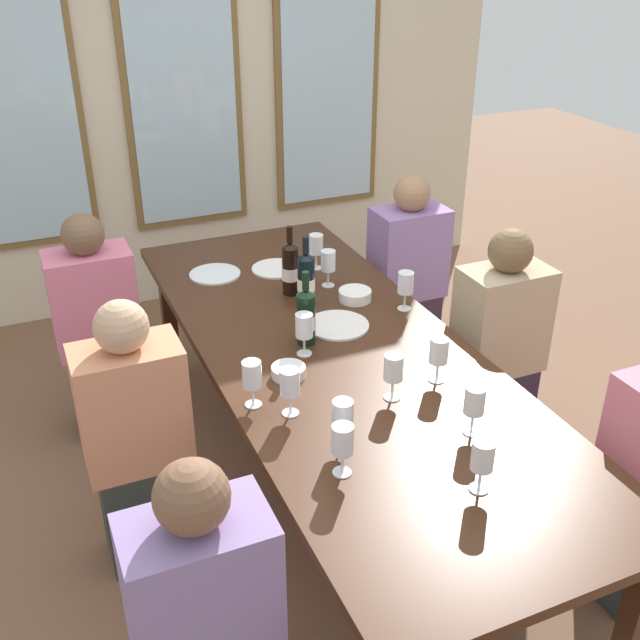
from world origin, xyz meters
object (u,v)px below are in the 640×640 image
(dining_table, at_px, (337,363))
(wine_bottle_2, at_px, (306,316))
(tasting_bowl_0, at_px, (355,295))
(white_plate_0, at_px, (276,269))
(wine_glass_2, at_px, (252,376))
(wine_glass_10, at_px, (316,246))
(wine_glass_1, at_px, (483,458))
(seated_person_5, at_px, (497,352))
(seated_person_0, at_px, (206,637))
(wine_bottle_1, at_px, (306,279))
(wine_glass_11, at_px, (406,285))
(wine_glass_6, at_px, (290,385))
(seated_person_4, at_px, (138,443))
(wine_glass_3, at_px, (343,442))
(white_plate_2, at_px, (337,325))
(seated_person_2, at_px, (98,332))
(wine_glass_9, at_px, (328,262))
(wine_glass_5, at_px, (304,327))
(white_plate_1, at_px, (215,274))
(wine_glass_4, at_px, (475,402))
(seated_person_3, at_px, (407,281))
(wine_glass_0, at_px, (393,370))
(tasting_bowl_1, at_px, (289,371))
(wine_glass_7, at_px, (439,353))
(wine_glass_8, at_px, (343,417))
(wine_bottle_0, at_px, (290,268))

(dining_table, xyz_separation_m, wine_bottle_2, (-0.09, 0.10, 0.18))
(tasting_bowl_0, bearing_deg, white_plate_0, 114.64)
(wine_glass_2, xyz_separation_m, wine_glass_10, (0.66, 0.99, 0.00))
(wine_glass_1, height_order, seated_person_5, seated_person_5)
(seated_person_0, bearing_deg, wine_glass_1, 0.51)
(wine_bottle_1, bearing_deg, wine_glass_11, -29.22)
(wine_glass_2, distance_m, wine_glass_6, 0.14)
(dining_table, bearing_deg, seated_person_4, 179.60)
(tasting_bowl_0, xyz_separation_m, wine_glass_3, (-0.55, -1.05, 0.09))
(white_plate_2, xyz_separation_m, seated_person_2, (-0.89, 0.76, -0.22))
(wine_glass_9, distance_m, seated_person_5, 0.86)
(wine_glass_2, bearing_deg, wine_glass_3, -74.05)
(wine_glass_5, height_order, wine_glass_11, same)
(white_plate_1, xyz_separation_m, wine_glass_4, (0.42, -1.54, 0.12))
(seated_person_0, height_order, seated_person_3, same)
(white_plate_2, relative_size, wine_glass_10, 1.52)
(white_plate_0, relative_size, tasting_bowl_0, 1.60)
(wine_glass_0, xyz_separation_m, wine_glass_4, (0.14, -0.28, 0.00))
(dining_table, distance_m, white_plate_2, 0.21)
(white_plate_2, bearing_deg, wine_glass_1, -92.12)
(tasting_bowl_1, xyz_separation_m, seated_person_2, (-0.56, 1.04, -0.23))
(wine_glass_4, relative_size, wine_glass_11, 1.00)
(wine_glass_0, distance_m, wine_glass_11, 0.70)
(wine_bottle_2, bearing_deg, dining_table, -49.09)
(tasting_bowl_0, bearing_deg, wine_glass_2, -138.72)
(wine_glass_7, xyz_separation_m, seated_person_5, (0.57, 0.38, -0.33))
(wine_glass_9, relative_size, seated_person_0, 0.16)
(wine_glass_6, height_order, seated_person_2, seated_person_2)
(wine_glass_8, bearing_deg, tasting_bowl_1, 90.40)
(wine_bottle_2, height_order, wine_glass_6, wine_bottle_2)
(wine_glass_1, xyz_separation_m, wine_glass_9, (0.17, 1.47, 0.00))
(white_plate_2, xyz_separation_m, wine_glass_5, (-0.21, -0.15, 0.11))
(wine_glass_7, height_order, wine_glass_11, same)
(wine_glass_6, relative_size, wine_glass_11, 1.00)
(wine_bottle_0, bearing_deg, wine_bottle_2, -103.77)
(white_plate_0, distance_m, white_plate_2, 0.65)
(white_plate_1, distance_m, wine_glass_3, 1.57)
(wine_glass_8, relative_size, seated_person_2, 0.16)
(white_plate_1, bearing_deg, tasting_bowl_0, -45.53)
(wine_glass_4, relative_size, wine_glass_8, 1.00)
(wine_bottle_0, height_order, seated_person_3, seated_person_3)
(white_plate_0, height_order, wine_glass_8, wine_glass_8)
(tasting_bowl_1, distance_m, seated_person_0, 1.02)
(tasting_bowl_0, xyz_separation_m, wine_glass_0, (-0.22, -0.76, 0.09))
(wine_glass_3, distance_m, wine_glass_11, 1.14)
(tasting_bowl_1, distance_m, wine_glass_2, 0.24)
(wine_glass_2, bearing_deg, wine_glass_9, 50.99)
(tasting_bowl_0, relative_size, wine_glass_0, 0.85)
(seated_person_2, bearing_deg, wine_glass_3, -72.50)
(wine_bottle_0, height_order, wine_glass_10, wine_bottle_0)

